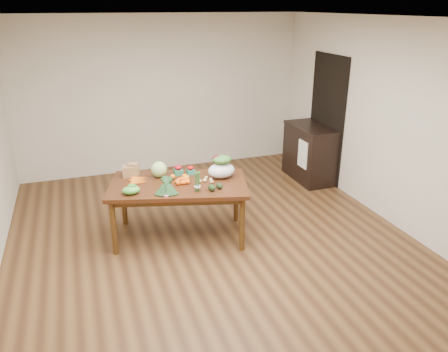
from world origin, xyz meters
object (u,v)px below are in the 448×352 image
object	(u,v)px
cabinet	(309,153)
paper_bag	(130,170)
salad_bag	(221,168)
dining_table	(179,210)
cabbage	(159,169)
asparagus_bundle	(197,182)
kale_bunch	(166,187)
mandarin_cluster	(183,180)

from	to	relation	value
cabinet	paper_bag	world-z (taller)	cabinet
salad_bag	dining_table	bearing A→B (deg)	179.76
cabbage	salad_bag	xyz separation A→B (m)	(0.75, -0.28, 0.03)
dining_table	cabinet	world-z (taller)	cabinet
asparagus_bundle	salad_bag	world-z (taller)	salad_bag
cabbage	kale_bunch	xyz separation A→B (m)	(-0.02, -0.56, -0.02)
asparagus_bundle	salad_bag	bearing A→B (deg)	53.87
mandarin_cluster	salad_bag	size ratio (longest dim) A/B	0.52
mandarin_cluster	asparagus_bundle	world-z (taller)	asparagus_bundle
dining_table	salad_bag	size ratio (longest dim) A/B	4.86
cabbage	salad_bag	distance (m)	0.80
cabinet	kale_bunch	xyz separation A→B (m)	(-2.78, -1.52, 0.36)
salad_bag	mandarin_cluster	bearing A→B (deg)	-176.28
dining_table	cabbage	world-z (taller)	cabbage
cabbage	asparagus_bundle	bearing A→B (deg)	-60.91
paper_bag	kale_bunch	distance (m)	0.77
cabbage	mandarin_cluster	bearing A→B (deg)	-53.65
cabbage	dining_table	bearing A→B (deg)	-56.80
cabinet	mandarin_cluster	size ratio (longest dim) A/B	5.67
kale_bunch	cabbage	bearing A→B (deg)	103.15
mandarin_cluster	salad_bag	xyz separation A→B (m)	(0.52, 0.03, 0.09)
dining_table	kale_bunch	distance (m)	0.57
paper_bag	kale_bunch	size ratio (longest dim) A/B	0.61
kale_bunch	cabinet	bearing A→B (deg)	44.09
mandarin_cluster	salad_bag	distance (m)	0.53
cabinet	kale_bunch	bearing A→B (deg)	-151.27
kale_bunch	salad_bag	distance (m)	0.82
kale_bunch	asparagus_bundle	xyz separation A→B (m)	(0.36, -0.05, 0.05)
kale_bunch	dining_table	bearing A→B (deg)	68.91
cabinet	salad_bag	distance (m)	2.39
dining_table	paper_bag	size ratio (longest dim) A/B	6.97
asparagus_bundle	paper_bag	bearing A→B (deg)	148.32
kale_bunch	salad_bag	xyz separation A→B (m)	(0.77, 0.28, 0.05)
dining_table	asparagus_bundle	world-z (taller)	asparagus_bundle
dining_table	paper_bag	world-z (taller)	paper_bag
cabinet	cabbage	size ratio (longest dim) A/B	4.96
asparagus_bundle	salad_bag	size ratio (longest dim) A/B	0.72
dining_table	salad_bag	xyz separation A→B (m)	(0.57, -0.00, 0.51)
paper_bag	salad_bag	bearing A→B (deg)	-20.63
paper_bag	cabbage	xyz separation A→B (m)	(0.35, -0.13, 0.02)
mandarin_cluster	kale_bunch	size ratio (longest dim) A/B	0.45
asparagus_bundle	salad_bag	distance (m)	0.53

